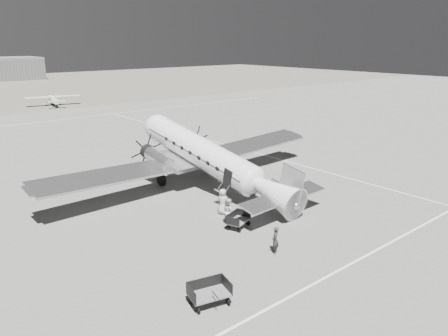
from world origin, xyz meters
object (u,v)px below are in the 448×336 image
dc3_airliner (208,158)px  ground_crew (275,240)px  ramp_agent (228,211)px  baggage_cart_far (209,294)px  passenger (223,202)px  baggage_cart_near (238,220)px  light_plane_right (53,100)px

dc3_airliner → ground_crew: size_ratio=16.95×
dc3_airliner → ramp_agent: size_ratio=15.37×
baggage_cart_far → ground_crew: size_ratio=1.22×
passenger → ramp_agent: bearing=134.9°
dc3_airliner → passenger: 5.64m
baggage_cart_far → passenger: (7.35, 7.88, 0.36)m
dc3_airliner → baggage_cart_near: 8.15m
light_plane_right → baggage_cart_far: bearing=-92.8°
baggage_cart_near → baggage_cart_far: baggage_cart_far is taller
baggage_cart_near → ramp_agent: bearing=73.9°
light_plane_right → baggage_cart_near: size_ratio=5.56×
light_plane_right → ground_crew: light_plane_right is taller
dc3_airliner → passenger: bearing=-119.2°
ground_crew → passenger: 6.50m
light_plane_right → baggage_cart_near: 62.69m
light_plane_right → ground_crew: size_ratio=6.08×
ramp_agent → passenger: 1.73m
baggage_cart_near → ground_crew: size_ratio=1.09×
dc3_airliner → ramp_agent: dc3_airliner is taller
ground_crew → passenger: passenger is taller
dc3_airliner → ground_crew: (-3.92, -11.13, -1.75)m
light_plane_right → ramp_agent: size_ratio=5.51×
light_plane_right → passenger: (-9.38, -59.45, -0.10)m
dc3_airliner → baggage_cart_near: (-3.19, -7.21, -2.05)m
ground_crew → baggage_cart_near: bearing=-141.1°
light_plane_right → passenger: light_plane_right is taller
dc3_airliner → ramp_agent: bearing=-119.3°
ramp_agent → baggage_cart_far: bearing=149.5°
dc3_airliner → ramp_agent: 7.31m
baggage_cart_near → ground_crew: ground_crew is taller
ground_crew → ramp_agent: bearing=-138.4°
ramp_agent → baggage_cart_near: bearing=-160.3°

